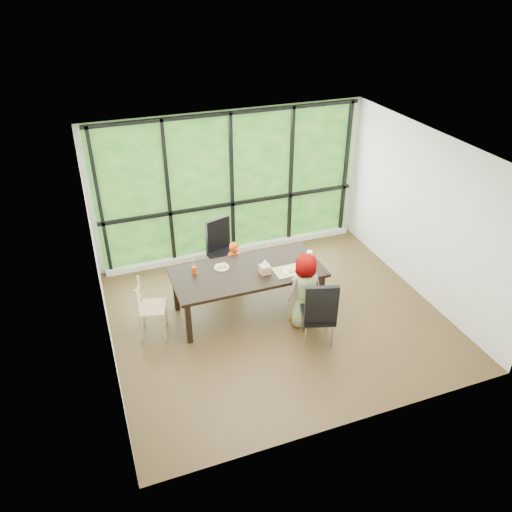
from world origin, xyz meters
The scene contains 23 objects.
ground centered at (0.00, 0.00, 0.00)m, with size 5.00×5.00×0.00m, color black.
back_wall centered at (0.00, 2.25, 1.35)m, with size 5.00×5.00×0.00m, color silver.
foliage_backdrop centered at (0.00, 2.23, 1.35)m, with size 4.80×0.02×2.65m, color #134813.
window_mullions centered at (0.00, 2.19, 1.35)m, with size 4.80×0.06×2.65m, color black, non-canonical shape.
window_sill centered at (0.00, 2.15, 0.05)m, with size 4.80×0.12×0.10m, color silver.
dining_table centered at (-0.37, 0.32, 0.38)m, with size 2.31×1.06×0.75m, color black.
chair_window_leather centered at (-0.42, 1.36, 0.54)m, with size 0.46×0.46×1.08m, color black.
chair_interior_leather centered at (0.34, -0.71, 0.54)m, with size 0.46×0.46×1.08m, color black.
chair_end_beech centered at (-1.87, 0.30, 0.45)m, with size 0.42×0.40×0.90m, color #A17D54.
child_toddler centered at (-0.37, 0.95, 0.45)m, with size 0.33×0.21×0.90m, color #DC450B.
child_older centered at (0.32, -0.27, 0.60)m, with size 0.59×0.38×1.21m, color slate.
placemat centered at (0.22, 0.09, 0.75)m, with size 0.46×0.34×0.01m, color tan.
plate_far centered at (-0.71, 0.54, 0.76)m, with size 0.23×0.23×0.01m, color white.
plate_near centered at (0.26, 0.06, 0.76)m, with size 0.26×0.26×0.02m, color white.
orange_cup centered at (-1.15, 0.54, 0.80)m, with size 0.07×0.07×0.11m, color #D54006.
green_cup centered at (0.57, 0.02, 0.81)m, with size 0.07×0.07×0.12m, color green.
white_mug centered at (0.70, 0.38, 0.80)m, with size 0.09×0.09×0.09m, color white.
tissue_box centered at (-0.14, 0.17, 0.82)m, with size 0.15×0.15×0.13m, color tan.
crepe_rolls_far centered at (-0.71, 0.54, 0.78)m, with size 0.20×0.12×0.04m, color tan, non-canonical shape.
crepe_rolls_near centered at (0.26, 0.06, 0.78)m, with size 0.15×0.12×0.04m, color tan, non-canonical shape.
straw_white centered at (-1.15, 0.54, 0.90)m, with size 0.01×0.01×0.20m, color white.
straw_pink centered at (0.57, 0.02, 0.91)m, with size 0.01×0.01×0.20m, color pink.
tissue centered at (-0.14, 0.17, 0.94)m, with size 0.12×0.12×0.11m, color white.
Camera 1 is at (-2.47, -5.78, 4.87)m, focal length 35.14 mm.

